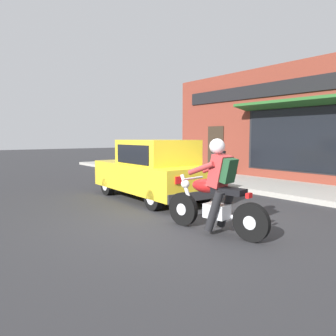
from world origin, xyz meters
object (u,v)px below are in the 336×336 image
Objects in this scene: car_hatchback at (153,170)px; trash_bin at (218,163)px; motorcycle_with_rider at (216,194)px; traffic_cone at (170,164)px.

car_hatchback is 3.91× the size of trash_bin.
motorcycle_with_rider reaches higher than trash_bin.
traffic_cone is (4.87, 7.59, -0.25)m from motorcycle_with_rider.
trash_bin is at bearing 21.66° from car_hatchback.
car_hatchback reaches higher than traffic_cone.
trash_bin is (5.10, 4.84, -0.04)m from motorcycle_with_rider.
motorcycle_with_rider is at bearing -136.47° from trash_bin.
traffic_cone is at bearing 94.62° from trash_bin.
motorcycle_with_rider is 9.02m from traffic_cone.
motorcycle_with_rider reaches higher than traffic_cone.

